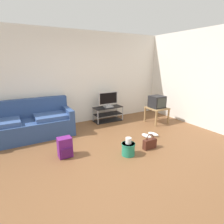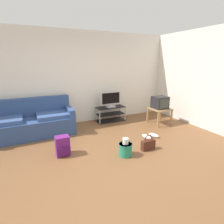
{
  "view_description": "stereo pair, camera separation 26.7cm",
  "coord_description": "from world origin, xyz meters",
  "px_view_note": "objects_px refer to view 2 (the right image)",
  "views": [
    {
      "loc": [
        -1.65,
        -2.76,
        1.85
      ],
      "look_at": [
        0.45,
        0.94,
        0.64
      ],
      "focal_mm": 28.93,
      "sensor_mm": 36.0,
      "label": 1
    },
    {
      "loc": [
        -1.41,
        -2.89,
        1.85
      ],
      "look_at": [
        0.45,
        0.94,
        0.64
      ],
      "focal_mm": 28.93,
      "sensor_mm": 36.0,
      "label": 2
    }
  ],
  "objects_px": {
    "tv_stand": "(110,114)",
    "crt_tv": "(160,102)",
    "backpack": "(63,146)",
    "cleaning_bucket": "(125,148)",
    "sneakers_pair": "(150,136)",
    "couch": "(30,123)",
    "handbag": "(148,144)",
    "flat_tv": "(111,100)",
    "side_table": "(160,111)"
  },
  "relations": [
    {
      "from": "tv_stand",
      "to": "crt_tv",
      "type": "bearing_deg",
      "value": -35.16
    },
    {
      "from": "backpack",
      "to": "cleaning_bucket",
      "type": "distance_m",
      "value": 1.26
    },
    {
      "from": "crt_tv",
      "to": "sneakers_pair",
      "type": "bearing_deg",
      "value": -139.61
    },
    {
      "from": "couch",
      "to": "cleaning_bucket",
      "type": "height_order",
      "value": "couch"
    },
    {
      "from": "crt_tv",
      "to": "sneakers_pair",
      "type": "xyz_separation_m",
      "value": [
        -0.91,
        -0.77,
        -0.61
      ]
    },
    {
      "from": "tv_stand",
      "to": "handbag",
      "type": "xyz_separation_m",
      "value": [
        -0.11,
        -2.12,
        -0.11
      ]
    },
    {
      "from": "flat_tv",
      "to": "handbag",
      "type": "relative_size",
      "value": 1.89
    },
    {
      "from": "tv_stand",
      "to": "flat_tv",
      "type": "distance_m",
      "value": 0.47
    },
    {
      "from": "tv_stand",
      "to": "crt_tv",
      "type": "relative_size",
      "value": 2.21
    },
    {
      "from": "handbag",
      "to": "cleaning_bucket",
      "type": "bearing_deg",
      "value": -179.57
    },
    {
      "from": "handbag",
      "to": "cleaning_bucket",
      "type": "distance_m",
      "value": 0.57
    },
    {
      "from": "tv_stand",
      "to": "sneakers_pair",
      "type": "bearing_deg",
      "value": -78.77
    },
    {
      "from": "tv_stand",
      "to": "sneakers_pair",
      "type": "relative_size",
      "value": 2.17
    },
    {
      "from": "cleaning_bucket",
      "to": "sneakers_pair",
      "type": "relative_size",
      "value": 0.9
    },
    {
      "from": "flat_tv",
      "to": "backpack",
      "type": "height_order",
      "value": "flat_tv"
    },
    {
      "from": "side_table",
      "to": "handbag",
      "type": "distance_m",
      "value": 1.85
    },
    {
      "from": "crt_tv",
      "to": "sneakers_pair",
      "type": "height_order",
      "value": "crt_tv"
    },
    {
      "from": "tv_stand",
      "to": "cleaning_bucket",
      "type": "distance_m",
      "value": 2.23
    },
    {
      "from": "tv_stand",
      "to": "side_table",
      "type": "xyz_separation_m",
      "value": [
        1.23,
        -0.88,
        0.18
      ]
    },
    {
      "from": "cleaning_bucket",
      "to": "sneakers_pair",
      "type": "bearing_deg",
      "value": 26.12
    },
    {
      "from": "backpack",
      "to": "handbag",
      "type": "bearing_deg",
      "value": -18.97
    },
    {
      "from": "side_table",
      "to": "handbag",
      "type": "height_order",
      "value": "side_table"
    },
    {
      "from": "crt_tv",
      "to": "handbag",
      "type": "relative_size",
      "value": 1.19
    },
    {
      "from": "backpack",
      "to": "handbag",
      "type": "distance_m",
      "value": 1.79
    },
    {
      "from": "backpack",
      "to": "crt_tv",
      "type": "bearing_deg",
      "value": 12.27
    },
    {
      "from": "side_table",
      "to": "backpack",
      "type": "distance_m",
      "value": 3.12
    },
    {
      "from": "crt_tv",
      "to": "backpack",
      "type": "relative_size",
      "value": 1.01
    },
    {
      "from": "tv_stand",
      "to": "flat_tv",
      "type": "xyz_separation_m",
      "value": [
        0.0,
        -0.02,
        0.47
      ]
    },
    {
      "from": "couch",
      "to": "crt_tv",
      "type": "xyz_separation_m",
      "value": [
        3.56,
        -0.71,
        0.32
      ]
    },
    {
      "from": "cleaning_bucket",
      "to": "backpack",
      "type": "bearing_deg",
      "value": 153.26
    },
    {
      "from": "cleaning_bucket",
      "to": "sneakers_pair",
      "type": "distance_m",
      "value": 1.12
    },
    {
      "from": "couch",
      "to": "backpack",
      "type": "height_order",
      "value": "couch"
    },
    {
      "from": "couch",
      "to": "handbag",
      "type": "distance_m",
      "value": 2.98
    },
    {
      "from": "couch",
      "to": "side_table",
      "type": "bearing_deg",
      "value": -11.58
    },
    {
      "from": "tv_stand",
      "to": "side_table",
      "type": "bearing_deg",
      "value": -35.66
    },
    {
      "from": "sneakers_pair",
      "to": "handbag",
      "type": "bearing_deg",
      "value": -131.6
    },
    {
      "from": "tv_stand",
      "to": "handbag",
      "type": "bearing_deg",
      "value": -92.88
    },
    {
      "from": "couch",
      "to": "cleaning_bucket",
      "type": "xyz_separation_m",
      "value": [
        1.65,
        -1.97,
        -0.19
      ]
    },
    {
      "from": "couch",
      "to": "backpack",
      "type": "bearing_deg",
      "value": -69.52
    },
    {
      "from": "side_table",
      "to": "handbag",
      "type": "xyz_separation_m",
      "value": [
        -1.34,
        -1.24,
        -0.29
      ]
    },
    {
      "from": "side_table",
      "to": "handbag",
      "type": "bearing_deg",
      "value": -137.15
    },
    {
      "from": "backpack",
      "to": "flat_tv",
      "type": "bearing_deg",
      "value": 39.84
    },
    {
      "from": "tv_stand",
      "to": "backpack",
      "type": "bearing_deg",
      "value": -139.17
    },
    {
      "from": "crt_tv",
      "to": "tv_stand",
      "type": "bearing_deg",
      "value": 144.84
    },
    {
      "from": "crt_tv",
      "to": "handbag",
      "type": "bearing_deg",
      "value": -136.78
    },
    {
      "from": "crt_tv",
      "to": "backpack",
      "type": "xyz_separation_m",
      "value": [
        -3.04,
        -0.69,
        -0.46
      ]
    },
    {
      "from": "flat_tv",
      "to": "crt_tv",
      "type": "relative_size",
      "value": 1.58
    },
    {
      "from": "sneakers_pair",
      "to": "flat_tv",
      "type": "bearing_deg",
      "value": 101.38
    },
    {
      "from": "tv_stand",
      "to": "couch",
      "type": "bearing_deg",
      "value": -176.23
    },
    {
      "from": "crt_tv",
      "to": "backpack",
      "type": "distance_m",
      "value": 3.15
    }
  ]
}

